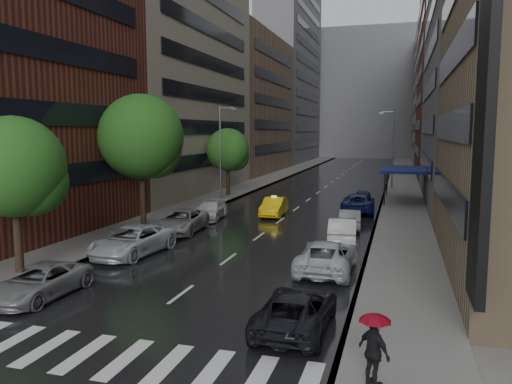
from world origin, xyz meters
TOP-DOWN VIEW (x-y plane):
  - ground at (0.00, 0.00)m, footprint 220.00×220.00m
  - road at (0.00, 50.00)m, footprint 14.00×140.00m
  - sidewalk_left at (-9.00, 50.00)m, footprint 4.00×140.00m
  - sidewalk_right at (9.00, 50.00)m, footprint 4.00×140.00m
  - crosswalk at (0.20, -2.00)m, footprint 13.15×2.80m
  - buildings_left at (-15.00, 58.79)m, footprint 8.00×108.00m
  - buildings_right at (15.00, 56.70)m, footprint 8.05×109.10m
  - building_far at (0.00, 118.00)m, footprint 40.00×14.00m
  - tree_near at (-8.60, 4.48)m, footprint 4.74×4.74m
  - tree_mid at (-8.60, 16.46)m, footprint 5.88×5.88m
  - tree_far at (-8.60, 34.39)m, footprint 4.45×4.45m
  - taxi at (-0.98, 23.92)m, footprint 1.77×4.58m
  - parked_cars_left at (-5.40, 11.88)m, footprint 3.19×24.04m
  - parked_cars_right at (5.40, 16.70)m, footprint 2.89×35.92m
  - ped_red_umbrella at (8.19, -1.81)m, footprint 1.10×1.09m
  - street_lamp_left at (-7.72, 30.00)m, footprint 1.74×0.22m
  - street_lamp_right at (7.72, 45.00)m, footprint 1.74×0.22m
  - awning at (8.98, 35.00)m, footprint 4.00×8.00m

SIDE VIEW (x-z plane):
  - ground at x=0.00m, z-range 0.00..0.00m
  - road at x=0.00m, z-range 0.00..0.01m
  - crosswalk at x=0.20m, z-range 0.01..0.02m
  - sidewalk_left at x=-9.00m, z-range 0.00..0.15m
  - sidewalk_right at x=9.00m, z-range 0.00..0.15m
  - parked_cars_left at x=-5.40m, z-range -0.05..1.54m
  - taxi at x=-0.98m, z-range 0.00..1.49m
  - parked_cars_right at x=5.40m, z-range -0.05..1.55m
  - ped_red_umbrella at x=8.19m, z-range 0.32..2.33m
  - awning at x=8.98m, z-range 1.57..4.70m
  - tree_far at x=-8.60m, z-range 1.30..8.40m
  - street_lamp_left at x=-7.72m, z-range 0.39..9.39m
  - street_lamp_right at x=7.72m, z-range 0.39..9.39m
  - tree_near at x=-8.60m, z-range 1.39..8.93m
  - tree_mid at x=-8.60m, z-range 1.73..11.09m
  - buildings_right at x=15.00m, z-range -2.97..33.03m
  - buildings_left at x=-15.00m, z-range -3.01..34.99m
  - building_far at x=0.00m, z-range 0.00..32.00m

